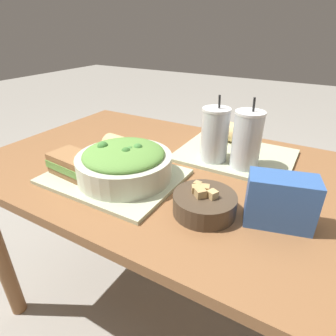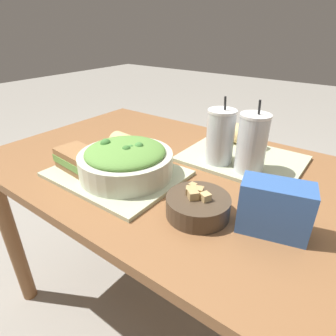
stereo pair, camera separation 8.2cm
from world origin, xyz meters
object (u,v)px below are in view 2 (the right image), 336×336
Objects in this scene: drink_cup_dark at (220,138)px; baguette_far at (241,135)px; soup_bowl at (198,205)px; sandwich_near at (79,160)px; drink_cup_red at (251,145)px; baguette_near at (133,147)px; salad_bowl at (126,160)px; chip_bag at (274,208)px.

baguette_far is at bearing 91.09° from drink_cup_dark.
sandwich_near reaches higher than soup_bowl.
baguette_far is at bearing 120.01° from drink_cup_red.
soup_bowl is 0.37m from baguette_near.
drink_cup_red is at bearing 40.73° from salad_bowl.
drink_cup_red reaches higher than salad_bowl.
salad_bowl is 0.31m from drink_cup_dark.
drink_cup_dark is (0.18, 0.25, 0.03)m from salad_bowl.
baguette_near is at bearing -157.65° from drink_cup_red.
sandwich_near is 0.96× the size of chip_bag.
baguette_near is (0.08, 0.16, 0.01)m from sandwich_near.
drink_cup_red is at bearing 40.60° from sandwich_near.
sandwich_near is 0.90× the size of baguette_near.
drink_cup_red is (0.44, 0.31, 0.05)m from sandwich_near.
salad_bowl is at bearing -140.96° from baguette_near.
drink_cup_red reaches higher than baguette_far.
sandwich_near is 0.18m from baguette_near.
soup_bowl is 0.42m from sandwich_near.
salad_bowl is at bearing 167.05° from chip_bag.
salad_bowl is 1.70× the size of chip_bag.
chip_bag is (0.15, -0.23, -0.03)m from drink_cup_red.
salad_bowl is 1.78× the size of soup_bowl.
baguette_far is (0.18, 0.44, -0.01)m from salad_bowl.
salad_bowl is 0.47m from baguette_far.
chip_bag is at bearing -134.07° from baguette_far.
soup_bowl is 0.18m from chip_bag.
soup_bowl is 0.99× the size of sandwich_near.
salad_bowl is 1.58× the size of baguette_near.
baguette_far is (-0.09, 0.47, 0.02)m from soup_bowl.
soup_bowl is 0.89× the size of baguette_near.
drink_cup_dark is (0.00, -0.19, 0.05)m from baguette_far.
drink_cup_dark reaches higher than baguette_near.
soup_bowl is 0.72× the size of drink_cup_dark.
baguette_near is 0.39m from drink_cup_red.
baguette_far is 0.20m from drink_cup_dark.
drink_cup_dark reaches higher than salad_bowl.
soup_bowl is 0.48m from baguette_far.
sandwich_near is at bearing 161.25° from baguette_far.
soup_bowl is (0.27, -0.03, -0.03)m from salad_bowl.
salad_bowl is at bearing 172.10° from baguette_far.
baguette_near is 1.07× the size of chip_bag.
baguette_near is 0.81× the size of drink_cup_dark.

